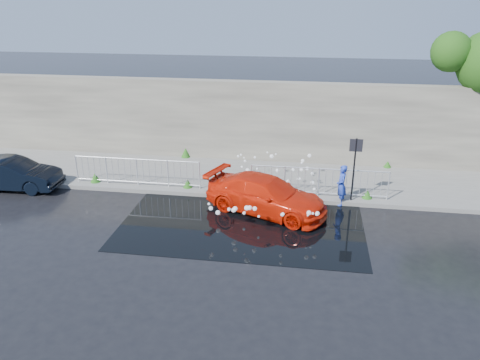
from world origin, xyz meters
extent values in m
plane|color=black|center=(0.00, 0.00, 0.00)|extent=(90.00, 90.00, 0.00)
cube|color=#5D5D58|center=(0.00, 5.00, 0.07)|extent=(30.00, 4.00, 0.15)
cube|color=#5D5D58|center=(0.00, 3.00, 0.08)|extent=(30.00, 0.25, 0.16)
cube|color=#524D45|center=(0.00, 7.20, 1.90)|extent=(30.00, 0.60, 3.50)
cube|color=black|center=(0.50, 1.00, 0.01)|extent=(8.00, 5.00, 0.01)
cylinder|color=black|center=(4.20, 3.10, 1.25)|extent=(0.06, 0.06, 2.50)
cube|color=black|center=(4.20, 3.10, 2.25)|extent=(0.45, 0.04, 0.45)
sphere|color=#194510|center=(8.00, 7.40, 5.00)|extent=(1.62, 1.62, 1.62)
cylinder|color=silver|center=(-6.50, 3.35, 0.70)|extent=(0.05, 0.05, 1.10)
cylinder|color=silver|center=(-1.50, 3.35, 0.70)|extent=(0.05, 0.05, 1.10)
cylinder|color=silver|center=(-4.00, 3.35, 1.22)|extent=(5.00, 0.04, 0.04)
cylinder|color=silver|center=(-4.00, 3.35, 0.27)|extent=(5.00, 0.04, 0.04)
cylinder|color=silver|center=(0.50, 3.35, 0.70)|extent=(0.05, 0.05, 1.10)
cylinder|color=silver|center=(5.50, 3.35, 0.70)|extent=(0.05, 0.05, 1.10)
cylinder|color=silver|center=(3.00, 3.35, 1.22)|extent=(5.00, 0.04, 0.04)
cylinder|color=silver|center=(3.00, 3.35, 0.27)|extent=(5.00, 0.04, 0.04)
cone|color=#1D4211|center=(-5.80, 3.40, 0.33)|extent=(0.40, 0.40, 0.36)
cone|color=#1D4211|center=(-2.00, 3.40, 0.32)|extent=(0.36, 0.36, 0.33)
cone|color=#1D4211|center=(1.20, 3.40, 0.37)|extent=(0.44, 0.44, 0.44)
cone|color=#1D4211|center=(4.80, 3.40, 0.30)|extent=(0.38, 0.38, 0.31)
cone|color=#1D4211|center=(-3.00, 6.90, 0.37)|extent=(0.42, 0.42, 0.43)
cone|color=#1D4211|center=(6.00, 6.90, 0.28)|extent=(0.34, 0.34, 0.27)
sphere|color=white|center=(1.50, 3.15, 0.33)|extent=(0.15, 0.15, 0.15)
sphere|color=white|center=(0.59, 3.72, 0.47)|extent=(0.08, 0.08, 0.08)
sphere|color=white|center=(0.90, 5.31, 1.09)|extent=(0.07, 0.07, 0.07)
sphere|color=white|center=(-0.18, 5.19, 0.97)|extent=(0.09, 0.09, 0.09)
sphere|color=white|center=(0.28, 3.89, 0.80)|extent=(0.17, 0.17, 0.17)
sphere|color=white|center=(1.87, 3.60, 0.56)|extent=(0.13, 0.13, 0.13)
sphere|color=white|center=(1.08, 2.95, 0.17)|extent=(0.08, 0.08, 0.08)
sphere|color=white|center=(0.60, 4.28, 0.74)|extent=(0.09, 0.09, 0.09)
sphere|color=white|center=(2.76, 4.17, 0.71)|extent=(0.12, 0.12, 0.12)
sphere|color=white|center=(-0.25, 4.89, 1.01)|extent=(0.10, 0.10, 0.10)
sphere|color=white|center=(1.42, 4.09, 0.79)|extent=(0.14, 0.14, 0.14)
sphere|color=white|center=(2.34, 4.22, 0.83)|extent=(0.14, 0.14, 0.14)
sphere|color=white|center=(1.31, 3.06, 0.33)|extent=(0.14, 0.14, 0.14)
sphere|color=white|center=(0.38, 3.11, 0.36)|extent=(0.09, 0.09, 0.09)
sphere|color=white|center=(2.22, 3.66, 0.64)|extent=(0.06, 0.06, 0.06)
sphere|color=white|center=(-0.59, 3.91, 0.82)|extent=(0.07, 0.07, 0.07)
sphere|color=white|center=(0.08, 4.55, 0.95)|extent=(0.10, 0.10, 0.10)
sphere|color=white|center=(1.11, 5.01, 1.04)|extent=(0.17, 0.17, 0.17)
sphere|color=white|center=(2.56, 4.19, 0.89)|extent=(0.16, 0.16, 0.16)
sphere|color=white|center=(2.01, 4.10, 0.85)|extent=(0.13, 0.13, 0.13)
sphere|color=white|center=(1.43, 3.63, 0.51)|extent=(0.08, 0.08, 0.08)
sphere|color=white|center=(2.04, 3.38, 0.31)|extent=(0.11, 0.11, 0.11)
sphere|color=white|center=(0.01, 4.77, 1.00)|extent=(0.07, 0.07, 0.07)
sphere|color=white|center=(2.78, 3.76, 0.50)|extent=(0.15, 0.15, 0.15)
sphere|color=white|center=(0.45, 3.69, 0.56)|extent=(0.09, 0.09, 0.09)
sphere|color=white|center=(0.42, 5.05, 0.94)|extent=(0.10, 0.10, 0.10)
sphere|color=white|center=(2.36, 5.01, 0.92)|extent=(0.15, 0.15, 0.15)
sphere|color=white|center=(0.02, 4.12, 0.85)|extent=(0.09, 0.09, 0.09)
sphere|color=white|center=(1.27, 5.04, 1.13)|extent=(0.08, 0.08, 0.08)
sphere|color=white|center=(1.44, 3.34, 0.45)|extent=(0.08, 0.08, 0.08)
sphere|color=white|center=(2.86, 3.19, 0.47)|extent=(0.11, 0.11, 0.11)
sphere|color=white|center=(1.34, 3.43, 0.44)|extent=(0.15, 0.15, 0.15)
sphere|color=white|center=(0.07, 3.09, 0.25)|extent=(0.06, 0.06, 0.06)
sphere|color=white|center=(2.62, 5.27, 1.05)|extent=(0.16, 0.16, 0.16)
sphere|color=white|center=(2.30, 3.72, 0.63)|extent=(0.10, 0.10, 0.10)
sphere|color=white|center=(2.33, 4.72, 0.92)|extent=(0.08, 0.08, 0.08)
sphere|color=white|center=(2.68, 0.42, 0.82)|extent=(0.15, 0.15, 0.15)
sphere|color=white|center=(0.76, 0.18, 0.96)|extent=(0.16, 0.16, 0.16)
sphere|color=white|center=(0.97, 0.54, 0.78)|extent=(0.15, 0.15, 0.15)
sphere|color=white|center=(0.34, 0.49, 0.76)|extent=(0.15, 0.15, 0.15)
sphere|color=white|center=(2.91, -0.16, 1.07)|extent=(0.10, 0.10, 0.10)
sphere|color=white|center=(2.27, 0.97, 0.39)|extent=(0.07, 0.07, 0.07)
sphere|color=white|center=(1.08, 0.76, 0.40)|extent=(0.08, 0.08, 0.08)
sphere|color=white|center=(-0.32, 0.95, 0.35)|extent=(0.16, 0.16, 0.16)
sphere|color=white|center=(1.86, 0.30, 0.75)|extent=(0.12, 0.12, 0.12)
sphere|color=white|center=(-0.46, 0.24, 0.99)|extent=(0.09, 0.09, 0.09)
sphere|color=white|center=(1.89, 0.07, 0.88)|extent=(0.11, 0.11, 0.11)
sphere|color=white|center=(0.54, 1.12, 0.31)|extent=(0.11, 0.11, 0.11)
sphere|color=white|center=(2.66, 0.68, 0.60)|extent=(0.06, 0.06, 0.06)
sphere|color=white|center=(0.26, 0.66, 0.62)|extent=(0.16, 0.16, 0.16)
sphere|color=white|center=(2.82, 0.78, 0.63)|extent=(0.08, 0.08, 0.08)
sphere|color=white|center=(0.24, -0.08, 1.00)|extent=(0.11, 0.11, 0.11)
sphere|color=white|center=(2.95, 0.47, 0.79)|extent=(0.14, 0.14, 0.14)
sphere|color=white|center=(0.68, 0.25, 0.78)|extent=(0.06, 0.06, 0.06)
sphere|color=white|center=(0.86, 0.11, 1.01)|extent=(0.15, 0.15, 0.15)
sphere|color=white|center=(-0.39, 0.20, 0.86)|extent=(0.14, 0.14, 0.14)
imported|color=red|center=(1.20, 2.00, 0.63)|extent=(4.70, 3.24, 1.26)
imported|color=black|center=(-8.83, 2.60, 0.61)|extent=(3.78, 1.44, 1.23)
imported|color=#223BAD|center=(3.81, 3.00, 0.76)|extent=(0.43, 0.59, 1.51)
camera|label=1|loc=(2.53, -12.89, 7.20)|focal=35.00mm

